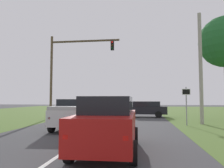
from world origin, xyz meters
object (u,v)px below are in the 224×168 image
(utility_pole_right, at_px, (201,68))
(keep_moving_sign, at_px, (186,101))
(red_suv_near, at_px, (108,123))
(pickup_truck_lead, at_px, (76,114))
(traffic_light, at_px, (68,64))
(crossing_suv_far, at_px, (145,109))

(utility_pole_right, bearing_deg, keep_moving_sign, -142.41)
(red_suv_near, xyz_separation_m, utility_pole_right, (5.81, 9.67, 3.30))
(red_suv_near, bearing_deg, pickup_truck_lead, 118.08)
(pickup_truck_lead, relative_size, utility_pole_right, 0.58)
(traffic_light, height_order, keep_moving_sign, traffic_light)
(traffic_light, xyz_separation_m, utility_pole_right, (11.92, -3.27, -1.06))
(utility_pole_right, bearing_deg, crossing_suv_far, 124.99)
(traffic_light, relative_size, crossing_suv_far, 1.74)
(pickup_truck_lead, distance_m, crossing_suv_far, 11.15)
(red_suv_near, xyz_separation_m, crossing_suv_far, (1.53, 15.77, -0.17))
(red_suv_near, distance_m, pickup_truck_lead, 6.32)
(pickup_truck_lead, xyz_separation_m, crossing_suv_far, (4.51, 10.20, -0.10))
(keep_moving_sign, bearing_deg, traffic_light, 157.91)
(pickup_truck_lead, bearing_deg, crossing_suv_far, 66.14)
(red_suv_near, bearing_deg, keep_moving_sign, 62.64)
(traffic_light, height_order, crossing_suv_far, traffic_light)
(red_suv_near, height_order, pickup_truck_lead, red_suv_near)
(keep_moving_sign, height_order, utility_pole_right, utility_pole_right)
(red_suv_near, bearing_deg, crossing_suv_far, 84.44)
(keep_moving_sign, relative_size, utility_pole_right, 0.32)
(red_suv_near, xyz_separation_m, traffic_light, (-6.12, 12.94, 4.36))
(red_suv_near, height_order, keep_moving_sign, keep_moving_sign)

